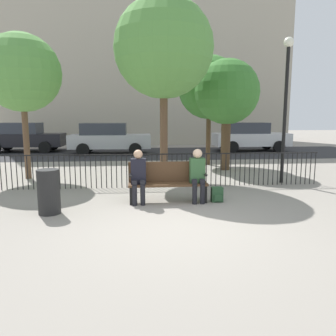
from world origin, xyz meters
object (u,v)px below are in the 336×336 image
park_bench (168,180)px  tree_2 (164,48)px  seated_person_0 (138,174)px  seated_person_1 (197,173)px  parked_car_2 (23,137)px  backpack (217,195)px  parked_car_1 (249,136)px  tree_0 (22,73)px  lamp_post (286,90)px  tree_3 (209,88)px  trash_bin (49,192)px  tree_1 (227,93)px  parked_car_0 (109,138)px

park_bench → tree_2: bearing=87.4°
seated_person_0 → seated_person_1: seated_person_1 is taller
seated_person_1 → parked_car_2: size_ratio=0.29×
tree_2 → seated_person_1: bearing=-79.5°
backpack → parked_car_1: bearing=67.6°
park_bench → parked_car_1: parked_car_1 is taller
tree_0 → lamp_post: tree_0 is taller
tree_0 → tree_3: tree_0 is taller
park_bench → lamp_post: bearing=27.4°
backpack → parked_car_1: 11.84m
tree_3 → parked_car_2: size_ratio=1.04×
parked_car_2 → lamp_post: bearing=-42.1°
tree_2 → trash_bin: (-2.62, -3.58, -3.53)m
tree_3 → trash_bin: size_ratio=4.79×
tree_0 → tree_1: tree_0 is taller
seated_person_1 → tree_3: size_ratio=0.28×
tree_1 → parked_car_0: bearing=130.1°
trash_bin → backpack: bearing=9.7°
tree_2 → parked_car_2: bearing=129.7°
backpack → trash_bin: (-3.63, -0.62, 0.29)m
park_bench → tree_3: (2.17, 5.74, 2.60)m
seated_person_0 → tree_1: 5.94m
backpack → tree_2: (-1.01, 2.96, 3.82)m
seated_person_0 → seated_person_1: 1.35m
parked_car_2 → trash_bin: 13.09m
lamp_post → parked_car_1: bearing=77.0°
park_bench → parked_car_1: bearing=62.4°
seated_person_0 → seated_person_1: (1.35, 0.00, 0.01)m
parked_car_0 → parked_car_2: size_ratio=1.00×
parked_car_2 → trash_bin: bearing=-69.5°
park_bench → parked_car_0: bearing=102.5°
seated_person_0 → tree_2: 4.49m
trash_bin → park_bench: bearing=17.1°
parked_car_0 → lamp_post: bearing=-54.6°
seated_person_0 → trash_bin: 1.94m
tree_1 → trash_bin: bearing=-134.3°
seated_person_0 → parked_car_0: size_ratio=0.29×
parked_car_0 → parked_car_1: same height
parked_car_0 → trash_bin: bearing=-91.4°
backpack → tree_3: size_ratio=0.08×
tree_1 → parked_car_1: size_ratio=0.95×
seated_person_0 → tree_0: tree_0 is taller
tree_0 → seated_person_1: bearing=-34.7°
seated_person_1 → trash_bin: size_ratio=1.35×
tree_1 → parked_car_2: bearing=143.5°
seated_person_0 → lamp_post: bearing=25.0°
lamp_post → parked_car_2: lamp_post is taller
tree_3 → seated_person_1: bearing=-104.3°
park_bench → parked_car_0: 10.30m
seated_person_1 → tree_1: 5.32m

